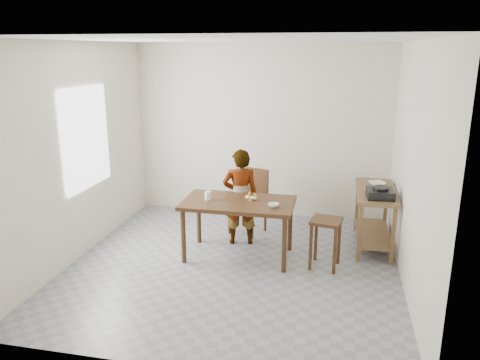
% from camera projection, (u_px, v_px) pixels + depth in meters
% --- Properties ---
extents(floor, '(4.00, 4.00, 0.04)m').
position_uv_depth(floor, '(233.00, 267.00, 5.82)').
color(floor, gray).
rests_on(floor, ground).
extents(ceiling, '(4.00, 4.00, 0.04)m').
position_uv_depth(ceiling, '(232.00, 38.00, 5.08)').
color(ceiling, white).
rests_on(ceiling, wall_back).
extents(wall_back, '(4.00, 0.04, 2.70)m').
position_uv_depth(wall_back, '(261.00, 131.00, 7.35)').
color(wall_back, beige).
rests_on(wall_back, ground).
extents(wall_front, '(4.00, 0.04, 2.70)m').
position_uv_depth(wall_front, '(174.00, 220.00, 3.55)').
color(wall_front, beige).
rests_on(wall_front, ground).
extents(wall_left, '(0.04, 4.00, 2.70)m').
position_uv_depth(wall_left, '(76.00, 153.00, 5.85)').
color(wall_left, beige).
rests_on(wall_left, ground).
extents(wall_right, '(0.04, 4.00, 2.70)m').
position_uv_depth(wall_right, '(415.00, 169.00, 5.05)').
color(wall_right, beige).
rests_on(wall_right, ground).
extents(window_pane, '(0.02, 1.10, 1.30)m').
position_uv_depth(window_pane, '(87.00, 138.00, 5.99)').
color(window_pane, white).
rests_on(window_pane, wall_left).
extents(dining_table, '(1.40, 0.80, 0.75)m').
position_uv_depth(dining_table, '(238.00, 229.00, 6.00)').
color(dining_table, '#3D2411').
rests_on(dining_table, floor).
extents(prep_counter, '(0.50, 1.20, 0.80)m').
position_uv_depth(prep_counter, '(374.00, 218.00, 6.31)').
color(prep_counter, brown).
rests_on(prep_counter, floor).
extents(child, '(0.55, 0.43, 1.33)m').
position_uv_depth(child, '(240.00, 197.00, 6.34)').
color(child, white).
rests_on(child, floor).
extents(dining_chair, '(0.57, 0.57, 0.93)m').
position_uv_depth(dining_chair, '(248.00, 202.00, 6.77)').
color(dining_chair, '#3D2411').
rests_on(dining_chair, floor).
extents(stool, '(0.41, 0.41, 0.62)m').
position_uv_depth(stool, '(325.00, 243.00, 5.71)').
color(stool, '#3D2411').
rests_on(stool, floor).
extents(glass_tumbler, '(0.10, 0.10, 0.11)m').
position_uv_depth(glass_tumbler, '(208.00, 196.00, 5.95)').
color(glass_tumbler, white).
rests_on(glass_tumbler, dining_table).
extents(small_bowl, '(0.17, 0.17, 0.04)m').
position_uv_depth(small_bowl, '(273.00, 205.00, 5.68)').
color(small_bowl, white).
rests_on(small_bowl, dining_table).
extents(banana, '(0.21, 0.19, 0.06)m').
position_uv_depth(banana, '(251.00, 197.00, 5.95)').
color(banana, '#E2B94E').
rests_on(banana, dining_table).
extents(serving_bowl, '(0.29, 0.29, 0.05)m').
position_uv_depth(serving_bowl, '(377.00, 184.00, 6.37)').
color(serving_bowl, white).
rests_on(serving_bowl, prep_counter).
extents(gas_burner, '(0.34, 0.34, 0.11)m').
position_uv_depth(gas_burner, '(380.00, 194.00, 5.85)').
color(gas_burner, black).
rests_on(gas_burner, prep_counter).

